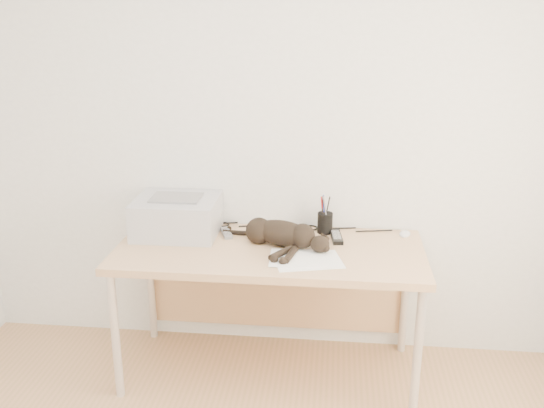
# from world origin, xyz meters

# --- Properties ---
(wall_back) EXTENTS (3.50, 0.00, 3.50)m
(wall_back) POSITION_xyz_m (0.00, 1.75, 1.30)
(wall_back) COLOR white
(wall_back) RESTS_ON floor
(desk) EXTENTS (1.60, 0.70, 0.74)m
(desk) POSITION_xyz_m (0.00, 1.48, 0.61)
(desk) COLOR #D7B17E
(desk) RESTS_ON floor
(printer) EXTENTS (0.45, 0.38, 0.21)m
(printer) POSITION_xyz_m (-0.53, 1.55, 0.84)
(printer) COLOR #B4B3B9
(printer) RESTS_ON desk
(papers) EXTENTS (0.38, 0.30, 0.01)m
(papers) POSITION_xyz_m (0.19, 1.25, 0.74)
(papers) COLOR white
(papers) RESTS_ON desk
(cat) EXTENTS (0.60, 0.42, 0.14)m
(cat) POSITION_xyz_m (0.04, 1.43, 0.80)
(cat) COLOR black
(cat) RESTS_ON desk
(mug) EXTENTS (0.15, 0.15, 0.10)m
(mug) POSITION_xyz_m (-0.35, 1.66, 0.79)
(mug) COLOR white
(mug) RESTS_ON desk
(pen_cup) EXTENTS (0.08, 0.08, 0.21)m
(pen_cup) POSITION_xyz_m (0.28, 1.65, 0.80)
(pen_cup) COLOR black
(pen_cup) RESTS_ON desk
(remote_grey) EXTENTS (0.10, 0.16, 0.02)m
(remote_grey) POSITION_xyz_m (-0.26, 1.56, 0.75)
(remote_grey) COLOR gray
(remote_grey) RESTS_ON desk
(remote_black) EXTENTS (0.08, 0.20, 0.02)m
(remote_black) POSITION_xyz_m (0.34, 1.56, 0.75)
(remote_black) COLOR black
(remote_black) RESTS_ON desk
(mouse) EXTENTS (0.08, 0.11, 0.03)m
(mouse) POSITION_xyz_m (0.72, 1.66, 0.76)
(mouse) COLOR white
(mouse) RESTS_ON desk
(cable_tangle) EXTENTS (1.36, 0.08, 0.01)m
(cable_tangle) POSITION_xyz_m (0.00, 1.70, 0.75)
(cable_tangle) COLOR black
(cable_tangle) RESTS_ON desk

